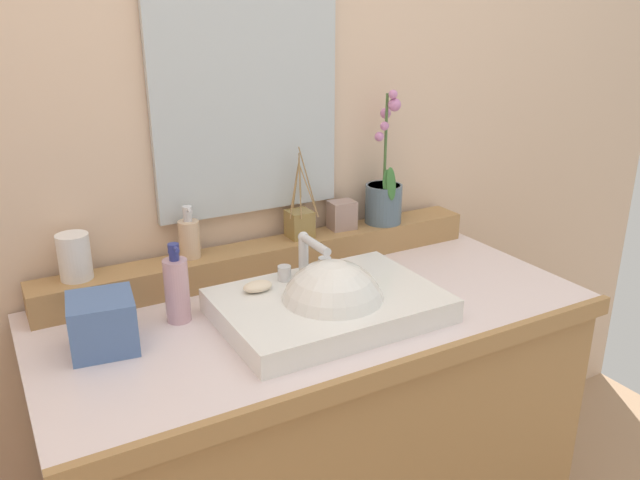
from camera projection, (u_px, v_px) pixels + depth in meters
The scene contains 13 objects.
wall_back at pixel (241, 109), 1.71m from camera, with size 3.21×0.20×2.51m, color beige.
vanity_cabinet at pixel (316, 452), 1.65m from camera, with size 1.28×0.63×0.85m.
back_ledge at pixel (271, 257), 1.70m from camera, with size 1.21×0.10×0.08m, color #A77A49.
sink_basin at pixel (332, 309), 1.44m from camera, with size 0.49×0.35×0.27m.
soap_bar at pixel (258, 286), 1.45m from camera, with size 0.07×0.04×0.02m, color beige.
potted_plant at pixel (384, 195), 1.82m from camera, with size 0.11×0.11×0.38m.
soap_dispenser at pixel (189, 237), 1.57m from camera, with size 0.05×0.05×0.13m.
tumbler_cup at pixel (74, 257), 1.45m from camera, with size 0.07×0.07×0.11m, color white.
reed_diffuser at pixel (300, 223), 1.72m from camera, with size 0.10×0.10×0.25m.
trinket_box at pixel (342, 215), 1.78m from camera, with size 0.07×0.06×0.08m, color gray.
lotion_bottle at pixel (177, 289), 1.41m from camera, with size 0.05×0.06×0.18m.
tissue_box at pixel (103, 323), 1.30m from camera, with size 0.13×0.13×0.11m, color #4C6BA3.
mirror at pixel (247, 99), 1.59m from camera, with size 0.50×0.02×0.58m, color silver.
Camera 1 is at (-0.66, -1.19, 1.52)m, focal length 35.76 mm.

